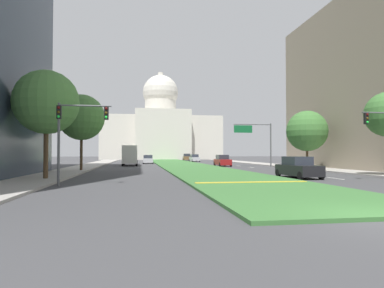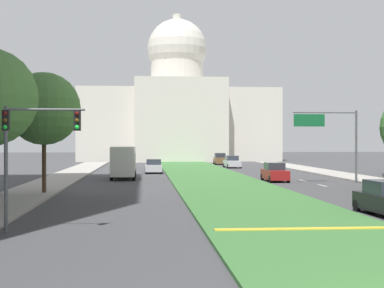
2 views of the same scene
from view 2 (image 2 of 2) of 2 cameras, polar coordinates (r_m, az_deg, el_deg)
name	(u,v)px [view 2 (image 2 of 2)]	position (r m, az deg, el deg)	size (l,w,h in m)	color
ground_plane	(204,175)	(63.63, 1.19, -3.09)	(260.00, 260.00, 0.00)	#3D3D3F
grass_median	(209,177)	(58.46, 1.72, -3.32)	(8.30, 93.65, 0.14)	#386B33
median_curb_nose	(305,229)	(24.28, 11.12, -8.22)	(7.47, 0.50, 0.04)	gold
lane_dashes_right	(330,187)	(47.93, 13.53, -4.20)	(0.16, 38.57, 0.01)	silver
sidewalk_left	(54,182)	(53.52, -13.50, -3.66)	(4.00, 93.65, 0.15)	#9E9991
sidewalk_right	(370,180)	(57.01, 17.20, -3.42)	(4.00, 93.65, 0.15)	#9E9991
capitol_building	(177,114)	(114.64, -1.45, 2.99)	(37.74, 25.65, 29.10)	beige
traffic_light_near_left	(27,140)	(24.49, -16.03, 0.38)	(3.34, 0.35, 5.20)	#515456
overhead_guide_sign	(332,131)	(52.94, 13.71, 1.27)	(5.87, 0.20, 6.50)	#515456
street_tree_left_mid	(44,109)	(41.73, -14.44, 3.40)	(5.12, 5.12, 8.59)	#4C3823
sedan_midblock	(275,173)	(54.14, 8.19, -2.82)	(1.86, 4.51, 1.75)	maroon
sedan_distant	(154,167)	(67.44, -3.81, -2.24)	(2.01, 4.36, 1.64)	#BCBCC1
sedan_far_horizon	(232,162)	(80.85, 3.97, -1.80)	(2.03, 4.52, 1.71)	#BCBCC1
sedan_very_far	(220,159)	(92.56, 2.78, -1.51)	(2.13, 4.53, 1.82)	brown
box_truck_delivery	(123,162)	(56.83, -6.81, -1.80)	(2.40, 6.40, 3.20)	brown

